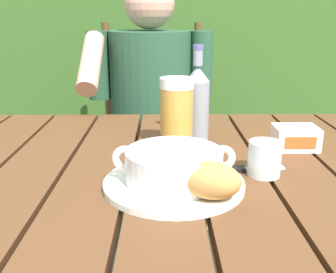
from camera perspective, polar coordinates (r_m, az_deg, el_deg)
dining_table at (r=0.94m, az=-0.65°, el=-9.12°), size 1.29×0.87×0.76m
hedge_backdrop at (r=2.54m, az=0.20°, el=10.50°), size 3.00×0.76×1.48m
chair_near_diner at (r=1.81m, az=-2.29°, el=-1.42°), size 0.46×0.45×1.05m
person_eating at (r=1.55m, az=-2.68°, el=4.05°), size 0.48×0.47×1.23m
serving_plate at (r=0.77m, az=0.84°, el=-6.81°), size 0.27×0.27×0.01m
soup_bowl at (r=0.75m, az=0.86°, el=-4.14°), size 0.24×0.19×0.07m
bread_roll at (r=0.69m, az=6.32°, el=-6.34°), size 0.13×0.11×0.06m
beer_glass at (r=0.96m, az=1.25°, el=3.36°), size 0.08×0.08×0.18m
beer_bottle at (r=1.03m, az=4.25°, el=5.09°), size 0.06×0.06×0.25m
water_glass_small at (r=0.83m, az=13.87°, el=-3.13°), size 0.07×0.07×0.07m
butter_tub at (r=1.02m, az=18.04°, el=-0.16°), size 0.11×0.08×0.06m
table_knife at (r=0.85m, az=10.90°, el=-4.72°), size 0.15×0.04×0.01m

